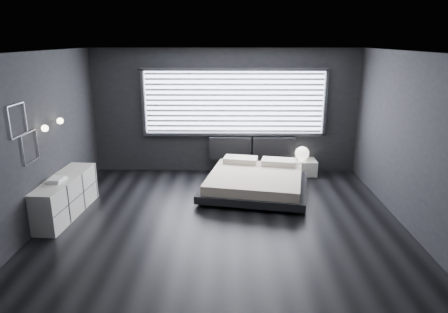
{
  "coord_description": "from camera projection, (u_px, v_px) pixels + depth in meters",
  "views": [
    {
      "loc": [
        0.1,
        -6.2,
        2.99
      ],
      "look_at": [
        0.0,
        0.85,
        0.9
      ],
      "focal_mm": 32.0,
      "sensor_mm": 36.0,
      "label": 1
    }
  ],
  "objects": [
    {
      "name": "sconce_near",
      "position": [
        45.0,
        128.0,
        6.43
      ],
      "size": [
        0.18,
        0.11,
        0.11
      ],
      "color": "silver",
      "rests_on": "ground"
    },
    {
      "name": "orb_lamp",
      "position": [
        302.0,
        153.0,
        9.01
      ],
      "size": [
        0.31,
        0.31,
        0.31
      ],
      "primitive_type": "sphere",
      "color": "white",
      "rests_on": "nightstand"
    },
    {
      "name": "dresser",
      "position": [
        65.0,
        196.0,
        6.96
      ],
      "size": [
        0.61,
        1.76,
        0.69
      ],
      "color": "silver",
      "rests_on": "ground"
    },
    {
      "name": "wall_art_lower",
      "position": [
        30.0,
        147.0,
        6.16
      ],
      "size": [
        0.01,
        0.48,
        0.48
      ],
      "color": "#47474C",
      "rests_on": "ground"
    },
    {
      "name": "room",
      "position": [
        223.0,
        142.0,
        6.4
      ],
      "size": [
        6.04,
        6.0,
        2.8
      ],
      "color": "black",
      "rests_on": "ground"
    },
    {
      "name": "window",
      "position": [
        234.0,
        103.0,
        8.92
      ],
      "size": [
        4.14,
        0.09,
        1.52
      ],
      "color": "white",
      "rests_on": "ground"
    },
    {
      "name": "nightstand",
      "position": [
        303.0,
        167.0,
        9.12
      ],
      "size": [
        0.59,
        0.49,
        0.34
      ],
      "primitive_type": "cube",
      "rotation": [
        0.0,
        0.0,
        0.0
      ],
      "color": "silver",
      "rests_on": "ground"
    },
    {
      "name": "sconce_far",
      "position": [
        60.0,
        121.0,
        7.0
      ],
      "size": [
        0.18,
        0.11,
        0.11
      ],
      "color": "silver",
      "rests_on": "ground"
    },
    {
      "name": "wall_art_upper",
      "position": [
        18.0,
        120.0,
        5.78
      ],
      "size": [
        0.01,
        0.48,
        0.48
      ],
      "color": "#47474C",
      "rests_on": "ground"
    },
    {
      "name": "book_stack",
      "position": [
        56.0,
        180.0,
        6.67
      ],
      "size": [
        0.27,
        0.34,
        0.07
      ],
      "color": "white",
      "rests_on": "dresser"
    },
    {
      "name": "bed",
      "position": [
        255.0,
        181.0,
        8.01
      ],
      "size": [
        2.33,
        2.26,
        0.52
      ],
      "color": "black",
      "rests_on": "ground"
    },
    {
      "name": "headboard",
      "position": [
        252.0,
        148.0,
        9.15
      ],
      "size": [
        1.96,
        0.16,
        0.52
      ],
      "color": "black",
      "rests_on": "ground"
    }
  ]
}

